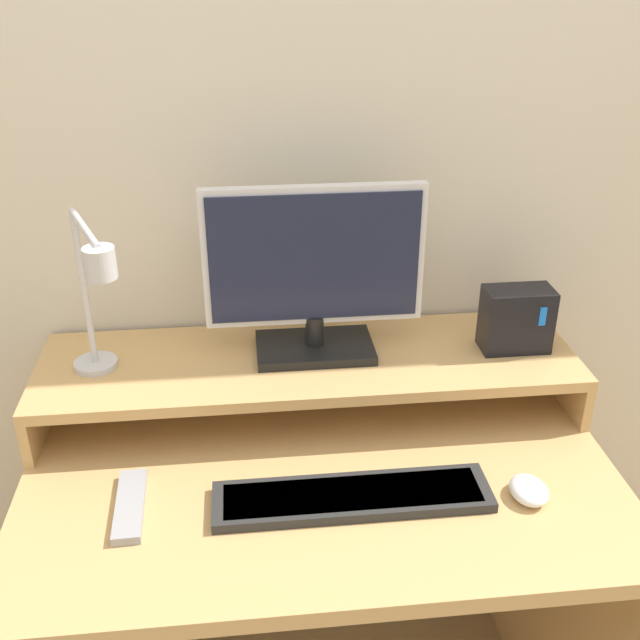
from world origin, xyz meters
TOP-DOWN VIEW (x-y plane):
  - wall_back at (0.00, 0.71)m, footprint 6.00×0.05m
  - desk at (0.00, 0.34)m, footprint 1.05×0.68m
  - monitor_shelf at (0.00, 0.53)m, footprint 1.05×0.31m
  - monitor at (0.01, 0.55)m, footprint 0.42×0.14m
  - desk_lamp at (-0.37, 0.44)m, footprint 0.14×0.25m
  - router_dock at (0.41, 0.52)m, footprint 0.13×0.07m
  - keyboard at (0.04, 0.23)m, footprint 0.47×0.11m
  - mouse at (0.34, 0.20)m, footprint 0.06×0.08m
  - remote_control at (-0.32, 0.25)m, footprint 0.05×0.17m

SIDE VIEW (x-z plane):
  - desk at x=0.00m, z-range 0.14..0.91m
  - remote_control at x=-0.32m, z-range 0.77..0.78m
  - keyboard at x=0.04m, z-range 0.77..0.79m
  - mouse at x=0.34m, z-range 0.77..0.80m
  - monitor_shelf at x=0.00m, z-range 0.81..0.92m
  - router_dock at x=0.41m, z-range 0.88..1.01m
  - monitor at x=0.01m, z-range 0.88..1.22m
  - desk_lamp at x=-0.37m, z-range 0.91..1.23m
  - wall_back at x=0.00m, z-range 0.00..2.50m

